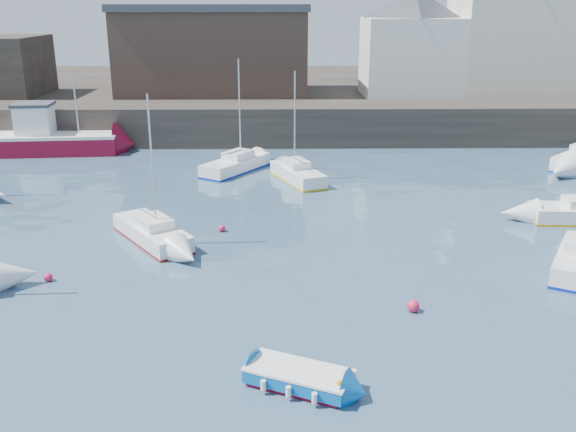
{
  "coord_description": "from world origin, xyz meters",
  "views": [
    {
      "loc": [
        -0.42,
        -15.11,
        10.57
      ],
      "look_at": [
        0.0,
        12.0,
        1.5
      ],
      "focal_mm": 40.0,
      "sensor_mm": 36.0,
      "label": 1
    }
  ],
  "objects_px": {
    "sailboat_b": "(152,232)",
    "sailboat_f": "(298,173)",
    "buoy_near": "(49,281)",
    "buoy_mid": "(413,311)",
    "fishing_boat": "(52,137)",
    "buoy_far": "(222,231)",
    "sailboat_h": "(236,164)",
    "blue_dinghy": "(299,377)"
  },
  "relations": [
    {
      "from": "sailboat_b",
      "to": "blue_dinghy",
      "type": "bearing_deg",
      "value": -61.86
    },
    {
      "from": "sailboat_h",
      "to": "buoy_far",
      "type": "bearing_deg",
      "value": -89.92
    },
    {
      "from": "buoy_far",
      "to": "sailboat_f",
      "type": "bearing_deg",
      "value": 66.78
    },
    {
      "from": "buoy_mid",
      "to": "sailboat_b",
      "type": "bearing_deg",
      "value": 145.65
    },
    {
      "from": "buoy_near",
      "to": "buoy_mid",
      "type": "distance_m",
      "value": 14.31
    },
    {
      "from": "fishing_boat",
      "to": "buoy_mid",
      "type": "distance_m",
      "value": 33.63
    },
    {
      "from": "buoy_far",
      "to": "sailboat_h",
      "type": "bearing_deg",
      "value": 90.08
    },
    {
      "from": "sailboat_b",
      "to": "sailboat_h",
      "type": "distance_m",
      "value": 13.32
    },
    {
      "from": "sailboat_b",
      "to": "buoy_far",
      "type": "xyz_separation_m",
      "value": [
        3.1,
        1.29,
        -0.45
      ]
    },
    {
      "from": "sailboat_f",
      "to": "buoy_near",
      "type": "relative_size",
      "value": 18.68
    },
    {
      "from": "buoy_near",
      "to": "buoy_mid",
      "type": "bearing_deg",
      "value": -11.54
    },
    {
      "from": "sailboat_h",
      "to": "buoy_mid",
      "type": "bearing_deg",
      "value": -69.44
    },
    {
      "from": "sailboat_f",
      "to": "buoy_mid",
      "type": "distance_m",
      "value": 18.18
    },
    {
      "from": "fishing_boat",
      "to": "buoy_far",
      "type": "height_order",
      "value": "fishing_boat"
    },
    {
      "from": "blue_dinghy",
      "to": "buoy_mid",
      "type": "xyz_separation_m",
      "value": [
        4.26,
        4.7,
        -0.33
      ]
    },
    {
      "from": "buoy_mid",
      "to": "buoy_far",
      "type": "bearing_deg",
      "value": 131.43
    },
    {
      "from": "sailboat_b",
      "to": "sailboat_h",
      "type": "bearing_deg",
      "value": 76.64
    },
    {
      "from": "sailboat_h",
      "to": "buoy_far",
      "type": "height_order",
      "value": "sailboat_h"
    },
    {
      "from": "sailboat_h",
      "to": "buoy_near",
      "type": "bearing_deg",
      "value": -110.25
    },
    {
      "from": "blue_dinghy",
      "to": "buoy_near",
      "type": "height_order",
      "value": "blue_dinghy"
    },
    {
      "from": "fishing_boat",
      "to": "sailboat_b",
      "type": "xyz_separation_m",
      "value": [
        10.75,
        -18.59,
        -0.7
      ]
    },
    {
      "from": "blue_dinghy",
      "to": "fishing_boat",
      "type": "distance_m",
      "value": 35.09
    },
    {
      "from": "fishing_boat",
      "to": "buoy_far",
      "type": "distance_m",
      "value": 22.19
    },
    {
      "from": "buoy_near",
      "to": "fishing_boat",
      "type": "bearing_deg",
      "value": 107.85
    },
    {
      "from": "sailboat_b",
      "to": "buoy_near",
      "type": "relative_size",
      "value": 19.2
    },
    {
      "from": "sailboat_f",
      "to": "sailboat_h",
      "type": "xyz_separation_m",
      "value": [
        -3.97,
        2.46,
        -0.0
      ]
    },
    {
      "from": "buoy_near",
      "to": "buoy_mid",
      "type": "xyz_separation_m",
      "value": [
        14.02,
        -2.86,
        0.0
      ]
    },
    {
      "from": "blue_dinghy",
      "to": "buoy_far",
      "type": "distance_m",
      "value": 13.7
    },
    {
      "from": "blue_dinghy",
      "to": "buoy_near",
      "type": "relative_size",
      "value": 9.37
    },
    {
      "from": "sailboat_h",
      "to": "fishing_boat",
      "type": "bearing_deg",
      "value": 157.87
    },
    {
      "from": "sailboat_b",
      "to": "buoy_far",
      "type": "height_order",
      "value": "sailboat_b"
    },
    {
      "from": "fishing_boat",
      "to": "buoy_far",
      "type": "bearing_deg",
      "value": -51.31
    },
    {
      "from": "buoy_far",
      "to": "fishing_boat",
      "type": "bearing_deg",
      "value": 128.69
    },
    {
      "from": "blue_dinghy",
      "to": "buoy_far",
      "type": "bearing_deg",
      "value": 104.02
    },
    {
      "from": "buoy_mid",
      "to": "buoy_far",
      "type": "xyz_separation_m",
      "value": [
        -7.58,
        8.59,
        0.0
      ]
    },
    {
      "from": "sailboat_b",
      "to": "sailboat_f",
      "type": "bearing_deg",
      "value": 56.15
    },
    {
      "from": "sailboat_b",
      "to": "sailboat_f",
      "type": "height_order",
      "value": "sailboat_b"
    },
    {
      "from": "buoy_near",
      "to": "buoy_far",
      "type": "height_order",
      "value": "buoy_near"
    },
    {
      "from": "fishing_boat",
      "to": "buoy_mid",
      "type": "relative_size",
      "value": 20.27
    },
    {
      "from": "fishing_boat",
      "to": "buoy_far",
      "type": "relative_size",
      "value": 26.81
    },
    {
      "from": "fishing_boat",
      "to": "sailboat_f",
      "type": "height_order",
      "value": "sailboat_f"
    },
    {
      "from": "fishing_boat",
      "to": "sailboat_f",
      "type": "relative_size",
      "value": 1.38
    }
  ]
}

